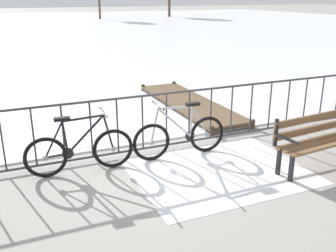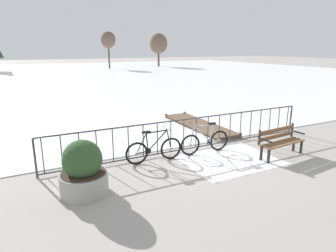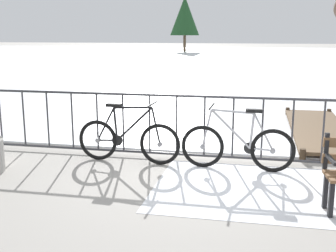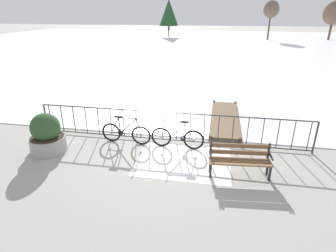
# 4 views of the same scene
# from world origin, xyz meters

# --- Properties ---
(ground_plane) EXTENTS (160.00, 160.00, 0.00)m
(ground_plane) POSITION_xyz_m (0.00, 0.00, 0.00)
(ground_plane) COLOR #9E9991
(frozen_pond) EXTENTS (80.00, 56.00, 0.03)m
(frozen_pond) POSITION_xyz_m (0.00, 28.40, 0.01)
(frozen_pond) COLOR white
(frozen_pond) RESTS_ON ground
(snow_patch) EXTENTS (2.73, 2.15, 0.01)m
(snow_patch) POSITION_xyz_m (0.63, -1.20, 0.00)
(snow_patch) COLOR white
(snow_patch) RESTS_ON ground
(railing_fence) EXTENTS (9.06, 0.06, 1.07)m
(railing_fence) POSITION_xyz_m (-0.00, 0.00, 0.56)
(railing_fence) COLOR #38383D
(railing_fence) RESTS_ON ground
(bicycle_near_railing) EXTENTS (1.71, 0.52, 0.97)m
(bicycle_near_railing) POSITION_xyz_m (0.32, -0.38, 0.37)
(bicycle_near_railing) COLOR black
(bicycle_near_railing) RESTS_ON ground
(bicycle_second) EXTENTS (1.71, 0.52, 0.97)m
(bicycle_second) POSITION_xyz_m (-1.41, -0.35, 0.37)
(bicycle_second) COLOR black
(bicycle_second) RESTS_ON ground
(wooden_dock) EXTENTS (1.10, 4.13, 0.20)m
(wooden_dock) POSITION_xyz_m (1.84, 2.32, 0.12)
(wooden_dock) COLOR brown
(wooden_dock) RESTS_ON ground
(tree_far_west) EXTENTS (3.16, 3.16, 5.89)m
(tree_far_west) POSITION_xyz_m (-7.44, 40.61, 3.82)
(tree_far_west) COLOR brown
(tree_far_west) RESTS_ON ground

